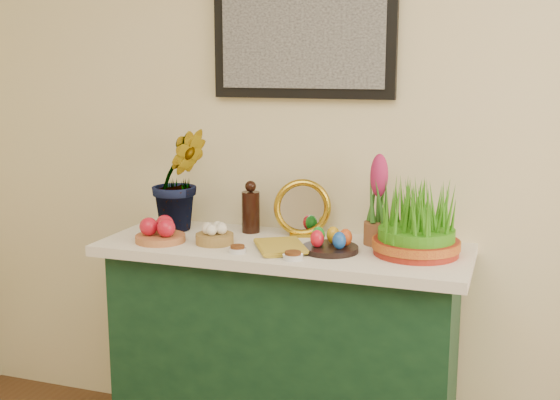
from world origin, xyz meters
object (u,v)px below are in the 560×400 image
object	(u,v)px
hyacinth_green	(179,163)
wheatgrass_sabzeh	(417,224)
sideboard	(284,358)
book	(258,247)
mirror	(302,209)

from	to	relation	value
hyacinth_green	wheatgrass_sabzeh	size ratio (longest dim) A/B	1.76
sideboard	wheatgrass_sabzeh	distance (m)	0.76
sideboard	wheatgrass_sabzeh	world-z (taller)	wheatgrass_sabzeh
hyacinth_green	book	world-z (taller)	hyacinth_green
mirror	wheatgrass_sabzeh	size ratio (longest dim) A/B	0.73
sideboard	hyacinth_green	bearing A→B (deg)	170.07
sideboard	hyacinth_green	distance (m)	0.89
sideboard	mirror	xyz separation A→B (m)	(0.03, 0.15, 0.58)
hyacinth_green	book	size ratio (longest dim) A/B	2.52
sideboard	mirror	size ratio (longest dim) A/B	5.61
mirror	book	world-z (taller)	mirror
hyacinth_green	mirror	xyz separation A→B (m)	(0.51, 0.06, -0.17)
sideboard	mirror	bearing A→B (deg)	79.77
sideboard	wheatgrass_sabzeh	bearing A→B (deg)	1.54
book	wheatgrass_sabzeh	size ratio (longest dim) A/B	0.70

